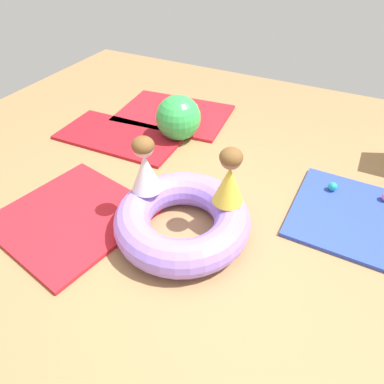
{
  "coord_description": "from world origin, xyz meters",
  "views": [
    {
      "loc": [
        1.01,
        -1.99,
        2.42
      ],
      "look_at": [
        -0.11,
        0.25,
        0.35
      ],
      "focal_mm": 33.16,
      "sensor_mm": 36.0,
      "label": 1
    }
  ],
  "objects_px": {
    "child_in_yellow": "(230,177)",
    "play_ball_yellow": "(195,106)",
    "inflatable_cushion": "(182,220)",
    "child_in_white": "(145,165)",
    "play_ball_teal": "(333,187)",
    "exercise_ball_large": "(178,118)",
    "play_ball_green": "(189,102)"
  },
  "relations": [
    {
      "from": "child_in_yellow",
      "to": "play_ball_teal",
      "type": "bearing_deg",
      "value": -155.88
    },
    {
      "from": "play_ball_green",
      "to": "play_ball_yellow",
      "type": "height_order",
      "value": "play_ball_yellow"
    },
    {
      "from": "play_ball_green",
      "to": "exercise_ball_large",
      "type": "bearing_deg",
      "value": -71.6
    },
    {
      "from": "child_in_yellow",
      "to": "play_ball_teal",
      "type": "xyz_separation_m",
      "value": [
        0.81,
        0.97,
        -0.51
      ]
    },
    {
      "from": "play_ball_teal",
      "to": "exercise_ball_large",
      "type": "height_order",
      "value": "exercise_ball_large"
    },
    {
      "from": "child_in_yellow",
      "to": "exercise_ball_large",
      "type": "bearing_deg",
      "value": -72.56
    },
    {
      "from": "play_ball_teal",
      "to": "child_in_yellow",
      "type": "bearing_deg",
      "value": -130.03
    },
    {
      "from": "child_in_yellow",
      "to": "play_ball_yellow",
      "type": "relative_size",
      "value": 6.57
    },
    {
      "from": "child_in_yellow",
      "to": "play_ball_yellow",
      "type": "height_order",
      "value": "child_in_yellow"
    },
    {
      "from": "child_in_yellow",
      "to": "play_ball_green",
      "type": "bearing_deg",
      "value": -81.28
    },
    {
      "from": "child_in_white",
      "to": "exercise_ball_large",
      "type": "distance_m",
      "value": 1.52
    },
    {
      "from": "child_in_white",
      "to": "play_ball_teal",
      "type": "height_order",
      "value": "child_in_white"
    },
    {
      "from": "inflatable_cushion",
      "to": "child_in_white",
      "type": "height_order",
      "value": "child_in_white"
    },
    {
      "from": "child_in_yellow",
      "to": "play_ball_teal",
      "type": "relative_size",
      "value": 5.78
    },
    {
      "from": "play_ball_yellow",
      "to": "exercise_ball_large",
      "type": "height_order",
      "value": "exercise_ball_large"
    },
    {
      "from": "child_in_yellow",
      "to": "child_in_white",
      "type": "xyz_separation_m",
      "value": [
        -0.74,
        -0.17,
        0.0
      ]
    },
    {
      "from": "child_in_white",
      "to": "inflatable_cushion",
      "type": "bearing_deg",
      "value": -141.69
    },
    {
      "from": "play_ball_teal",
      "to": "play_ball_yellow",
      "type": "relative_size",
      "value": 1.14
    },
    {
      "from": "play_ball_green",
      "to": "play_ball_teal",
      "type": "bearing_deg",
      "value": -27.0
    },
    {
      "from": "exercise_ball_large",
      "to": "child_in_yellow",
      "type": "bearing_deg",
      "value": -46.71
    },
    {
      "from": "child_in_white",
      "to": "play_ball_teal",
      "type": "distance_m",
      "value": 2.0
    },
    {
      "from": "child_in_yellow",
      "to": "child_in_white",
      "type": "distance_m",
      "value": 0.76
    },
    {
      "from": "play_ball_teal",
      "to": "play_ball_green",
      "type": "distance_m",
      "value": 2.56
    },
    {
      "from": "play_ball_yellow",
      "to": "child_in_yellow",
      "type": "bearing_deg",
      "value": -56.79
    },
    {
      "from": "child_in_yellow",
      "to": "child_in_white",
      "type": "height_order",
      "value": "child_in_white"
    },
    {
      "from": "exercise_ball_large",
      "to": "play_ball_yellow",
      "type": "bearing_deg",
      "value": 100.45
    },
    {
      "from": "play_ball_teal",
      "to": "play_ball_yellow",
      "type": "height_order",
      "value": "play_ball_teal"
    },
    {
      "from": "inflatable_cushion",
      "to": "play_ball_green",
      "type": "bearing_deg",
      "value": 115.52
    },
    {
      "from": "child_in_yellow",
      "to": "play_ball_yellow",
      "type": "distance_m",
      "value": 2.46
    },
    {
      "from": "play_ball_green",
      "to": "play_ball_yellow",
      "type": "bearing_deg",
      "value": -38.53
    },
    {
      "from": "play_ball_teal",
      "to": "exercise_ball_large",
      "type": "bearing_deg",
      "value": 172.03
    },
    {
      "from": "exercise_ball_large",
      "to": "child_in_white",
      "type": "bearing_deg",
      "value": -72.92
    }
  ]
}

